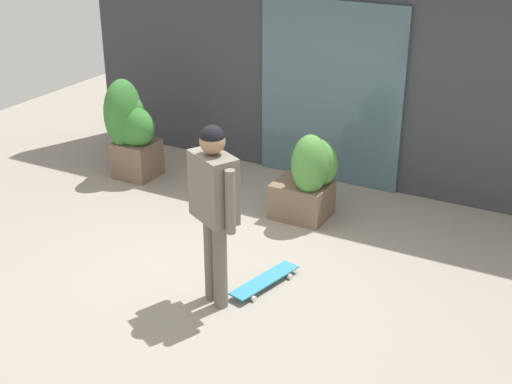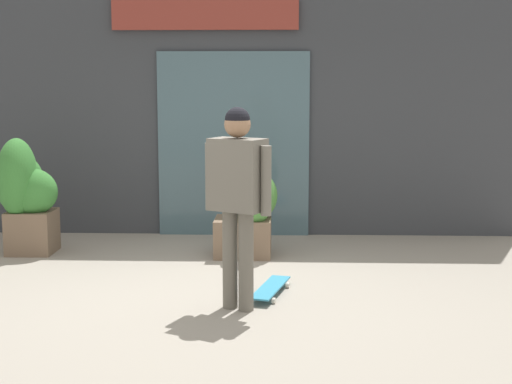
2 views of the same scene
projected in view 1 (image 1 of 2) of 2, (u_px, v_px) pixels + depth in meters
ground_plane at (219, 273)px, 7.06m from camera, size 12.00×12.00×0.00m
building_facade at (336, 49)px, 8.66m from camera, size 7.20×0.31×3.39m
skateboarder at (214, 197)px, 6.15m from camera, size 0.57×0.44×1.74m
skateboard at (265, 281)px, 6.81m from camera, size 0.37×0.85×0.08m
planter_box_left at (129, 126)px, 9.04m from camera, size 0.72×0.60×1.32m
planter_box_right at (309, 177)px, 7.99m from camera, size 0.70×0.60×1.06m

